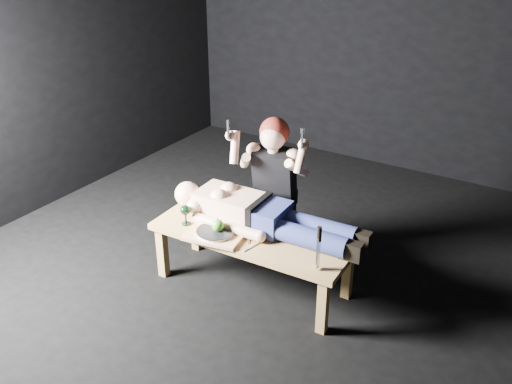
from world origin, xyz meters
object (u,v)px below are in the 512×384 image
Objects in this scene: table at (252,259)px; goblet at (186,215)px; lying_man at (265,212)px; kneeling_woman at (277,186)px; serving_tray at (215,235)px; carving_knife at (318,249)px.

table is 0.58m from goblet.
lying_man is 1.13× the size of kneeling_woman.
kneeling_woman is 0.68m from serving_tray.
goblet is at bearing -134.74° from kneeling_woman.
lying_man is 0.62m from carving_knife.
lying_man is at bearing -85.38° from kneeling_woman.
table is at bearing -93.41° from kneeling_woman.
serving_tray is (-0.19, -0.18, 0.24)m from table.
goblet is 1.07m from carving_knife.
carving_knife reaches higher than table.
goblet is 0.49× the size of carving_knife.
lying_man is 0.57m from goblet.
table is at bearing 162.18° from carving_knife.
goblet reaches higher than table.
table is at bearing -111.84° from lying_man.
serving_tray is 2.59× the size of goblet.
kneeling_woman is at bearing 133.91° from carving_knife.
goblet is (-0.40, -0.63, -0.08)m from kneeling_woman.
lying_man is at bearing 68.16° from table.
lying_man is 9.05× the size of goblet.
kneeling_woman reaches higher than serving_tray.
goblet is (-0.47, -0.15, 0.30)m from table.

